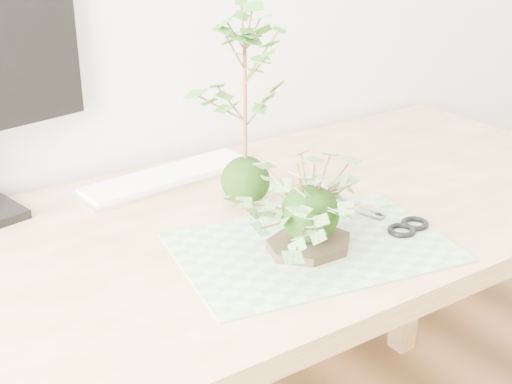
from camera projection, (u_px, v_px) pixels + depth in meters
desk at (251, 263)px, 1.31m from camera, size 1.60×0.70×0.74m
cutting_mat at (313, 247)px, 1.18m from camera, size 0.49×0.37×0.00m
stone_dish at (309, 244)px, 1.17m from camera, size 0.16×0.16×0.01m
ivy_kokedama at (311, 188)px, 1.13m from camera, size 0.29×0.29×0.19m
maple_kokedama at (245, 63)px, 1.24m from camera, size 0.21×0.21×0.38m
keyboard at (168, 177)px, 1.45m from camera, size 0.40×0.15×0.01m
scissors at (394, 223)px, 1.25m from camera, size 0.10×0.20×0.01m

